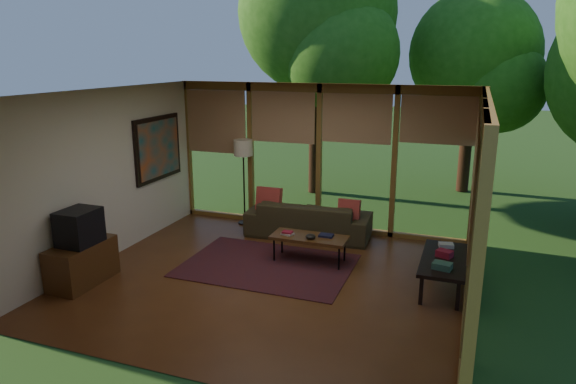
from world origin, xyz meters
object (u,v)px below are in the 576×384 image
at_px(media_cabinet, 82,263).
at_px(sofa, 309,219).
at_px(television, 79,227).
at_px(side_console, 444,261).
at_px(coffee_table, 309,238).
at_px(floor_lamp, 243,153).

bearing_deg(media_cabinet, sofa, 51.00).
height_order(media_cabinet, television, television).
bearing_deg(media_cabinet, side_console, 17.94).
xyz_separation_m(coffee_table, side_console, (2.05, -0.29, 0.02)).
bearing_deg(floor_lamp, media_cabinet, -107.85).
distance_m(sofa, floor_lamp, 1.78).
relative_size(coffee_table, side_console, 0.86).
bearing_deg(sofa, television, 48.18).
distance_m(sofa, media_cabinet, 3.87).
bearing_deg(television, side_console, 18.01).
relative_size(television, side_console, 0.39).
height_order(coffee_table, side_console, side_console).
bearing_deg(floor_lamp, coffee_table, -38.40).
xyz_separation_m(floor_lamp, coffee_table, (1.77, -1.40, -1.01)).
bearing_deg(sofa, coffee_table, 105.31).
bearing_deg(side_console, coffee_table, 171.98).
height_order(television, side_console, television).
xyz_separation_m(television, coffee_table, (2.80, 1.87, -0.46)).
bearing_deg(media_cabinet, floor_lamp, 72.15).
bearing_deg(media_cabinet, television, 0.00).
height_order(media_cabinet, floor_lamp, floor_lamp).
distance_m(television, floor_lamp, 3.47).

